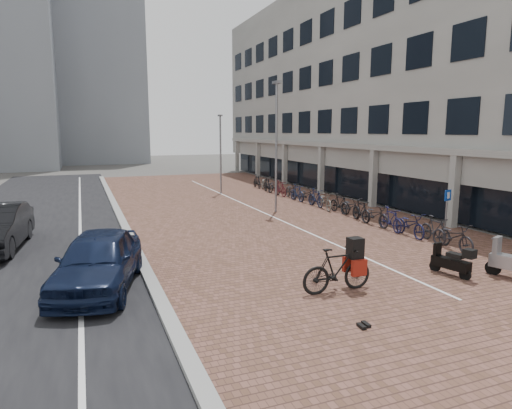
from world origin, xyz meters
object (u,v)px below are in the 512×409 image
object	(u,v)px
car_navy	(98,261)
hero_bike	(337,269)
parking_sign	(447,208)
scooter_mid	(451,261)

from	to	relation	value
car_navy	hero_bike	bearing A→B (deg)	-8.68
car_navy	parking_sign	distance (m)	13.22
car_navy	hero_bike	distance (m)	6.59
car_navy	scooter_mid	xyz separation A→B (m)	(10.00, -2.70, -0.34)
hero_bike	scooter_mid	size ratio (longest dim) A/B	1.50
hero_bike	scooter_mid	bearing A→B (deg)	-90.91
scooter_mid	parking_sign	size ratio (longest dim) A/B	0.68
car_navy	parking_sign	size ratio (longest dim) A/B	2.32
car_navy	parking_sign	bearing A→B (deg)	18.43
scooter_mid	parking_sign	bearing A→B (deg)	35.54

